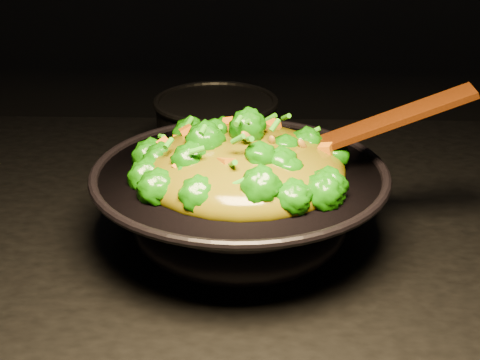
# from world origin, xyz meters

# --- Properties ---
(wok) EXTENTS (0.39, 0.39, 0.11)m
(wok) POSITION_xyz_m (-0.04, -0.04, 0.95)
(wok) COLOR black
(wok) RESTS_ON stovetop
(stir_fry) EXTENTS (0.33, 0.33, 0.09)m
(stir_fry) POSITION_xyz_m (-0.04, -0.05, 1.05)
(stir_fry) COLOR #156407
(stir_fry) RESTS_ON wok
(spatula) EXTENTS (0.28, 0.05, 0.12)m
(spatula) POSITION_xyz_m (0.11, -0.02, 1.06)
(spatula) COLOR #341707
(spatula) RESTS_ON wok
(back_pot) EXTENTS (0.22, 0.22, 0.11)m
(back_pot) POSITION_xyz_m (-0.09, 0.24, 0.96)
(back_pot) COLOR black
(back_pot) RESTS_ON stovetop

